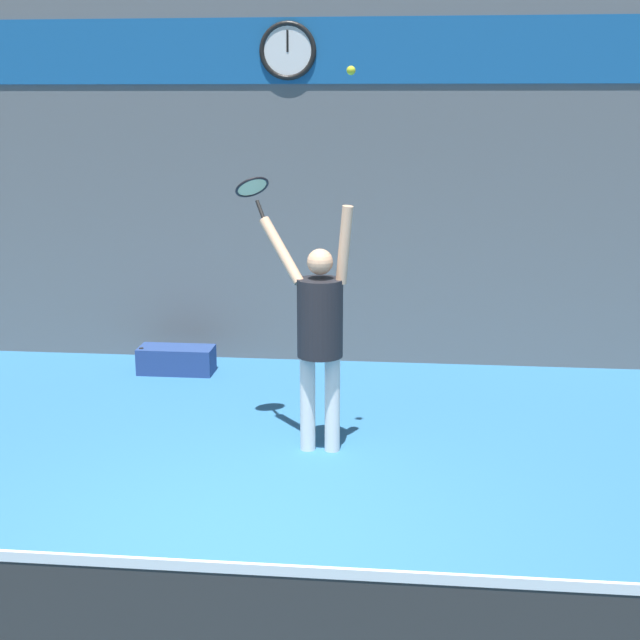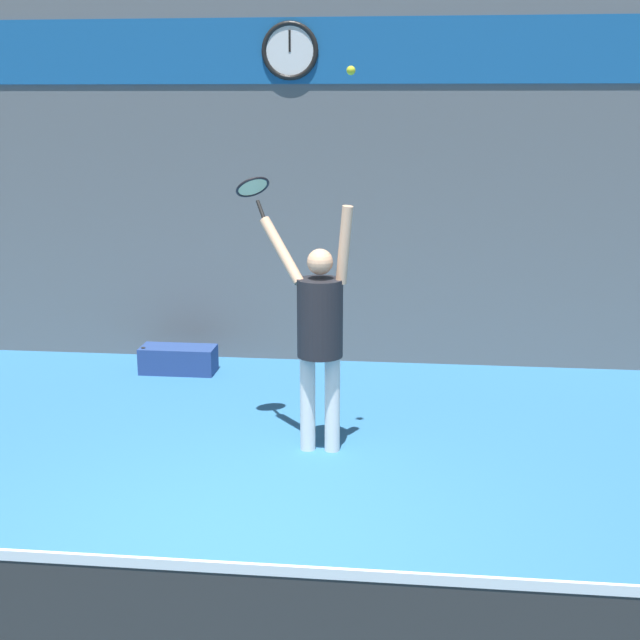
# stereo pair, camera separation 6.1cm
# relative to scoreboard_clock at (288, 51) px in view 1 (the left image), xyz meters

# --- Properties ---
(ground_plane) EXTENTS (18.00, 18.00, 0.00)m
(ground_plane) POSITION_rel_scoreboard_clock_xyz_m (0.23, -4.49, -3.42)
(ground_plane) COLOR teal
(back_wall) EXTENTS (18.00, 0.10, 5.00)m
(back_wall) POSITION_rel_scoreboard_clock_xyz_m (0.23, 0.08, -0.92)
(back_wall) COLOR slate
(back_wall) RESTS_ON ground_plane
(sponsor_banner) EXTENTS (7.69, 0.02, 0.68)m
(sponsor_banner) POSITION_rel_scoreboard_clock_xyz_m (0.23, 0.02, -0.00)
(sponsor_banner) COLOR #195B9E
(scoreboard_clock) EXTENTS (0.61, 0.06, 0.61)m
(scoreboard_clock) POSITION_rel_scoreboard_clock_xyz_m (0.00, 0.00, 0.00)
(scoreboard_clock) COLOR white
(tennis_player) EXTENTS (0.85, 0.52, 2.10)m
(tennis_player) POSITION_rel_scoreboard_clock_xyz_m (0.61, -2.64, -2.33)
(tennis_player) COLOR white
(tennis_player) RESTS_ON ground_plane
(tennis_racket) EXTENTS (0.39, 0.38, 0.37)m
(tennis_racket) POSITION_rel_scoreboard_clock_xyz_m (-0.00, -2.22, -1.24)
(tennis_racket) COLOR black
(tennis_ball) EXTENTS (0.07, 0.07, 0.07)m
(tennis_ball) POSITION_rel_scoreboard_clock_xyz_m (0.86, -2.71, -0.28)
(tennis_ball) COLOR #CCDB2D
(water_bottle) EXTENTS (0.09, 0.09, 0.30)m
(water_bottle) POSITION_rel_scoreboard_clock_xyz_m (-1.54, -0.70, -3.28)
(water_bottle) COLOR #198CCC
(water_bottle) RESTS_ON ground_plane
(equipment_bag) EXTENTS (0.82, 0.35, 0.29)m
(equipment_bag) POSITION_rel_scoreboard_clock_xyz_m (-1.18, -0.60, -3.27)
(equipment_bag) COLOR navy
(equipment_bag) RESTS_ON ground_plane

